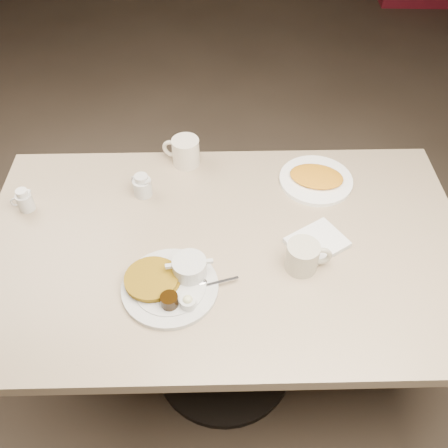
{
  "coord_description": "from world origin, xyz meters",
  "views": [
    {
      "loc": [
        -0.02,
        -0.98,
        1.9
      ],
      "look_at": [
        0.0,
        0.02,
        0.82
      ],
      "focal_mm": 39.63,
      "sensor_mm": 36.0,
      "label": 1
    }
  ],
  "objects_px": {
    "main_plate": "(171,282)",
    "creamer_left": "(25,200)",
    "diner_table": "(224,278)",
    "coffee_mug_near": "(304,256)",
    "coffee_mug_far": "(185,152)",
    "hash_plate": "(316,179)",
    "creamer_right": "(142,186)"
  },
  "relations": [
    {
      "from": "main_plate",
      "to": "creamer_left",
      "type": "height_order",
      "value": "creamer_left"
    },
    {
      "from": "coffee_mug_near",
      "to": "creamer_left",
      "type": "xyz_separation_m",
      "value": [
        -0.87,
        0.26,
        -0.01
      ]
    },
    {
      "from": "main_plate",
      "to": "coffee_mug_near",
      "type": "distance_m",
      "value": 0.38
    },
    {
      "from": "diner_table",
      "to": "coffee_mug_far",
      "type": "height_order",
      "value": "coffee_mug_far"
    },
    {
      "from": "main_plate",
      "to": "coffee_mug_near",
      "type": "relative_size",
      "value": 2.57
    },
    {
      "from": "diner_table",
      "to": "creamer_right",
      "type": "relative_size",
      "value": 18.65
    },
    {
      "from": "diner_table",
      "to": "coffee_mug_far",
      "type": "relative_size",
      "value": 10.17
    },
    {
      "from": "creamer_left",
      "to": "hash_plate",
      "type": "xyz_separation_m",
      "value": [
        0.96,
        0.11,
        -0.02
      ]
    },
    {
      "from": "diner_table",
      "to": "main_plate",
      "type": "xyz_separation_m",
      "value": [
        -0.15,
        -0.15,
        0.19
      ]
    },
    {
      "from": "coffee_mug_near",
      "to": "creamer_right",
      "type": "relative_size",
      "value": 1.69
    },
    {
      "from": "diner_table",
      "to": "creamer_left",
      "type": "bearing_deg",
      "value": 165.2
    },
    {
      "from": "coffee_mug_far",
      "to": "diner_table",
      "type": "bearing_deg",
      "value": -71.58
    },
    {
      "from": "creamer_right",
      "to": "hash_plate",
      "type": "relative_size",
      "value": 0.26
    },
    {
      "from": "hash_plate",
      "to": "main_plate",
      "type": "bearing_deg",
      "value": -137.68
    },
    {
      "from": "main_plate",
      "to": "coffee_mug_near",
      "type": "height_order",
      "value": "coffee_mug_near"
    },
    {
      "from": "diner_table",
      "to": "hash_plate",
      "type": "relative_size",
      "value": 4.89
    },
    {
      "from": "coffee_mug_near",
      "to": "hash_plate",
      "type": "relative_size",
      "value": 0.44
    },
    {
      "from": "creamer_right",
      "to": "main_plate",
      "type": "bearing_deg",
      "value": -73.29
    },
    {
      "from": "coffee_mug_near",
      "to": "coffee_mug_far",
      "type": "xyz_separation_m",
      "value": [
        -0.36,
        0.48,
        0.0
      ]
    },
    {
      "from": "diner_table",
      "to": "hash_plate",
      "type": "xyz_separation_m",
      "value": [
        0.32,
        0.28,
        0.18
      ]
    },
    {
      "from": "coffee_mug_near",
      "to": "coffee_mug_far",
      "type": "height_order",
      "value": "coffee_mug_far"
    },
    {
      "from": "coffee_mug_near",
      "to": "creamer_right",
      "type": "xyz_separation_m",
      "value": [
        -0.49,
        0.32,
        -0.01
      ]
    },
    {
      "from": "main_plate",
      "to": "creamer_left",
      "type": "bearing_deg",
      "value": 146.52
    },
    {
      "from": "diner_table",
      "to": "creamer_left",
      "type": "height_order",
      "value": "creamer_left"
    },
    {
      "from": "coffee_mug_far",
      "to": "hash_plate",
      "type": "distance_m",
      "value": 0.47
    },
    {
      "from": "coffee_mug_near",
      "to": "coffee_mug_far",
      "type": "bearing_deg",
      "value": 126.54
    },
    {
      "from": "diner_table",
      "to": "coffee_mug_near",
      "type": "height_order",
      "value": "coffee_mug_near"
    },
    {
      "from": "hash_plate",
      "to": "coffee_mug_near",
      "type": "bearing_deg",
      "value": -104.58
    },
    {
      "from": "coffee_mug_near",
      "to": "hash_plate",
      "type": "distance_m",
      "value": 0.38
    },
    {
      "from": "main_plate",
      "to": "creamer_right",
      "type": "height_order",
      "value": "creamer_right"
    },
    {
      "from": "creamer_right",
      "to": "coffee_mug_near",
      "type": "bearing_deg",
      "value": -33.07
    },
    {
      "from": "coffee_mug_far",
      "to": "creamer_right",
      "type": "distance_m",
      "value": 0.21
    }
  ]
}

